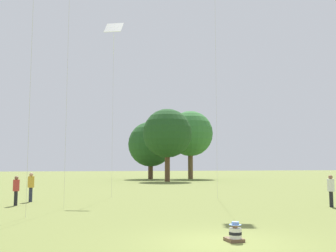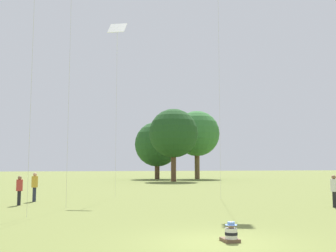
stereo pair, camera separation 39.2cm
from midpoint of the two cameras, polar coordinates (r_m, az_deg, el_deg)
ground_plane at (r=11.84m, az=6.83°, el=-16.44°), size 300.00×300.00×0.00m
seated_toddler at (r=11.95m, az=8.74°, el=-15.18°), size 0.45×0.56×0.59m
person_standing_0 at (r=25.75m, az=-19.69°, el=-8.00°), size 0.48×0.48×1.77m
person_standing_2 at (r=22.88m, az=22.10°, el=-8.34°), size 0.38×0.38×1.70m
person_standing_3 at (r=23.64m, az=-21.63°, el=-8.36°), size 0.41×0.41×1.63m
kite_4 at (r=29.71m, az=-8.25°, el=13.44°), size 1.51×1.31×12.71m
distant_tree_0 at (r=65.32m, az=-2.71°, el=-2.66°), size 7.45×7.45×9.50m
distant_tree_1 at (r=55.70m, az=-0.30°, el=-1.08°), size 6.93×6.93×10.26m
distant_tree_2 at (r=66.55m, az=3.08°, el=-1.13°), size 7.65×7.65×11.44m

